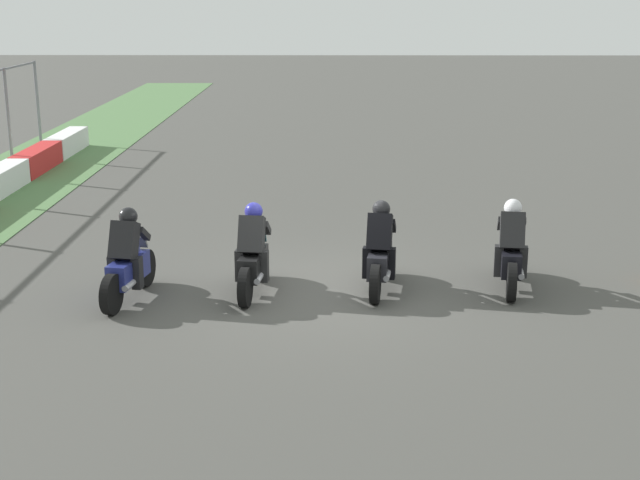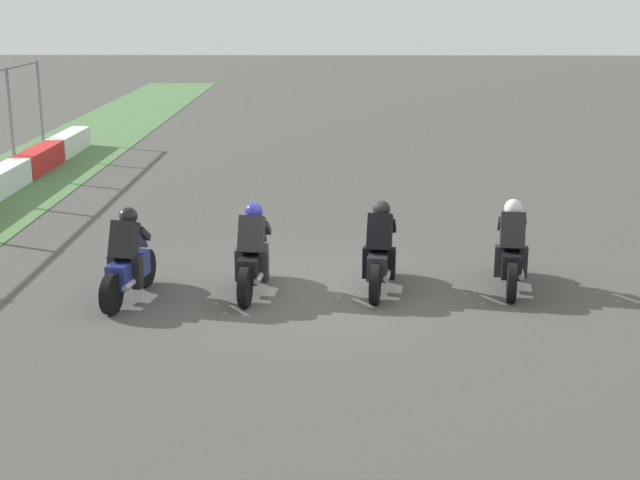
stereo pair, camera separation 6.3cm
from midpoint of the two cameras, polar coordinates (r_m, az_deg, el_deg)
name	(u,v)px [view 2 (the right image)]	position (r m, az deg, el deg)	size (l,w,h in m)	color
ground_plane	(325,292)	(14.82, 0.46, -3.34)	(120.00, 120.00, 0.00)	#474642
rider_lane_a	(511,252)	(15.17, 12.31, -0.79)	(2.04, 0.60, 1.51)	black
rider_lane_b	(380,254)	(14.77, 4.00, -0.90)	(2.04, 0.60, 1.51)	black
rider_lane_c	(253,256)	(14.64, -4.19, -1.06)	(2.04, 0.57, 1.51)	black
rider_lane_d	(128,262)	(14.60, -12.12, -1.42)	(2.03, 0.61, 1.51)	black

